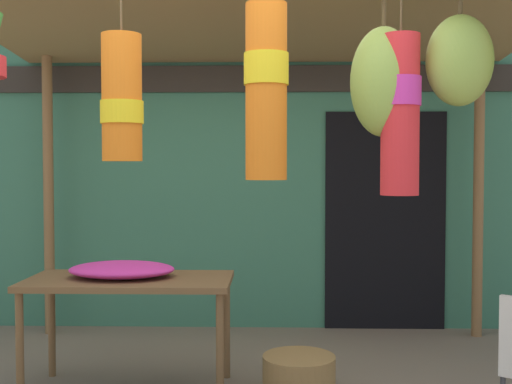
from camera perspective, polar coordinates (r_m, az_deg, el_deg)
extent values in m
cube|color=#387056|center=(6.05, -2.16, 5.67)|extent=(10.33, 0.25, 3.71)
cube|color=#2D2823|center=(5.95, -2.26, 10.04)|extent=(9.29, 0.04, 0.24)
cube|color=black|center=(6.00, 11.43, -2.53)|extent=(1.10, 0.03, 2.00)
cylinder|color=brown|center=(6.00, -18.00, -0.19)|extent=(0.09, 0.09, 2.50)
cylinder|color=brown|center=(5.94, 19.20, -0.23)|extent=(0.09, 0.09, 2.50)
cylinder|color=brown|center=(5.76, 0.51, 13.84)|extent=(4.01, 0.10, 0.10)
cube|color=olive|center=(4.70, 0.29, 16.12)|extent=(4.31, 2.68, 0.34)
cylinder|color=brown|center=(3.62, -11.93, 15.49)|extent=(0.01, 0.01, 0.24)
cylinder|color=orange|center=(3.55, -11.87, 8.21)|extent=(0.21, 0.21, 0.68)
cylinder|color=yellow|center=(3.54, -11.86, 6.97)|extent=(0.23, 0.23, 0.12)
cylinder|color=orange|center=(3.48, 0.92, 8.89)|extent=(0.22, 0.22, 0.94)
cylinder|color=yellow|center=(3.49, 0.92, 10.90)|extent=(0.24, 0.24, 0.17)
cylinder|color=brown|center=(3.69, 12.80, 15.31)|extent=(0.01, 0.01, 0.23)
cylinder|color=red|center=(3.61, 12.72, 6.69)|extent=(0.21, 0.21, 0.88)
cylinder|color=#D13399|center=(3.62, 12.74, 8.73)|extent=(0.23, 0.23, 0.16)
cylinder|color=#4C3D23|center=(3.78, 17.74, 15.77)|extent=(0.02, 0.02, 0.13)
ellipsoid|color=#89A842|center=(3.72, 17.68, 11.10)|extent=(0.36, 0.31, 0.50)
cylinder|color=#4C3D23|center=(3.72, 11.33, 15.63)|extent=(0.02, 0.02, 0.18)
ellipsoid|color=#89A842|center=(3.65, 11.28, 9.61)|extent=(0.37, 0.31, 0.61)
cube|color=brown|center=(4.37, -11.22, -7.78)|extent=(1.35, 0.68, 0.04)
cylinder|color=brown|center=(4.36, -20.30, -13.01)|extent=(0.05, 0.05, 0.72)
cylinder|color=brown|center=(4.08, -3.23, -13.95)|extent=(0.05, 0.05, 0.72)
cylinder|color=brown|center=(4.89, -17.74, -11.31)|extent=(0.05, 0.05, 0.72)
cylinder|color=brown|center=(4.64, -2.64, -11.94)|extent=(0.05, 0.05, 0.72)
ellipsoid|color=#D13399|center=(4.39, -11.87, -6.78)|extent=(0.70, 0.49, 0.10)
ellipsoid|color=yellow|center=(4.32, -10.66, -6.86)|extent=(0.32, 0.25, 0.07)
cylinder|color=olive|center=(4.37, 3.85, -15.99)|extent=(0.48, 0.48, 0.26)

